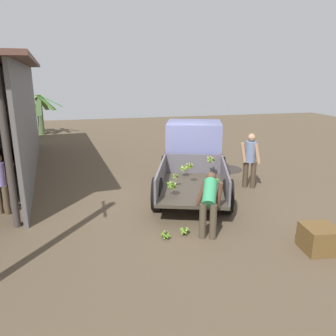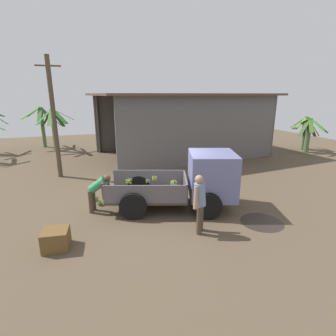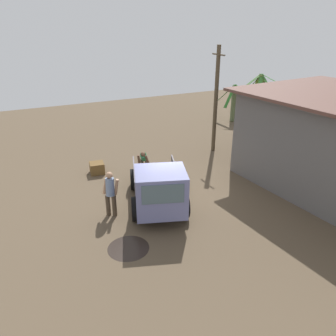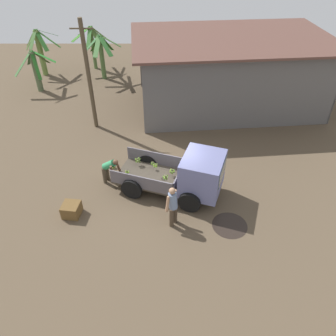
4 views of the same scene
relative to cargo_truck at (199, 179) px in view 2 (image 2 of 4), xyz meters
name	(u,v)px [view 2 (image 2 of 4)]	position (x,y,z in m)	size (l,w,h in m)	color
ground	(163,200)	(-0.98, 0.94, -1.01)	(36.00, 36.00, 0.00)	brown
mud_patch_0	(262,222)	(1.34, -1.67, -1.00)	(1.29, 1.29, 0.01)	black
cargo_truck	(199,179)	(0.00, 0.00, 0.00)	(4.54, 2.96, 1.91)	#3E362C
warehouse_shed	(189,111)	(3.02, 7.97, 1.73)	(11.16, 7.57, 3.81)	#5D5B59
utility_pole	(54,118)	(-4.69, 5.30, 1.74)	(1.04, 0.20, 5.38)	brown
banana_palm_0	(43,124)	(-6.11, 13.34, 0.65)	(2.51, 2.53, 2.90)	#53723D
banana_palm_1	(54,128)	(-5.21, 11.57, 0.56)	(2.39, 2.71, 2.84)	#53753F
banana_palm_2	(305,132)	(11.13, 6.42, 0.25)	(2.22, 1.82, 2.30)	#4E6A3E
banana_palm_3	(200,121)	(6.18, 12.93, 0.54)	(1.77, 2.59, 2.80)	#5D704B
banana_palm_6	(308,134)	(10.65, 5.71, 0.24)	(2.30, 2.67, 2.28)	#597444
person_foreground_visitor	(200,201)	(-0.74, -1.55, -0.08)	(0.52, 0.57, 1.68)	#453728
person_worker_loading	(98,190)	(-3.29, 0.72, -0.24)	(0.81, 0.67, 1.29)	#493E2F
person_bystander_near_shed	(136,154)	(-1.05, 5.28, -0.16)	(0.49, 0.65, 1.53)	brown
banana_bunch_on_ground_0	(96,198)	(-3.31, 1.68, -0.91)	(0.23, 0.22, 0.18)	#403A2A
banana_bunch_on_ground_1	(100,203)	(-3.22, 1.25, -0.91)	(0.22, 0.22, 0.17)	#433C2B
wooden_crate_0	(56,239)	(-4.49, -1.12, -0.75)	(0.63, 0.63, 0.51)	brown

